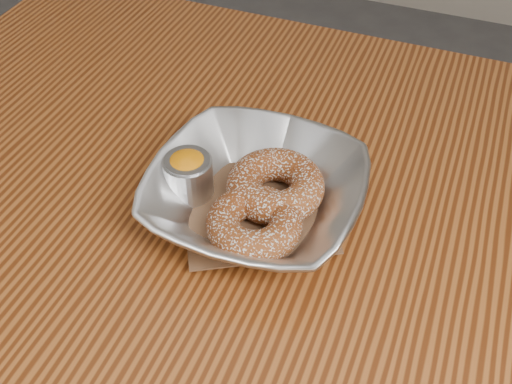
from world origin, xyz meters
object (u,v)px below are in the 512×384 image
(serving_bowl, at_px, (256,195))
(donut_back, at_px, (275,186))
(table, at_px, (329,305))
(ramekin, at_px, (188,174))
(donut_front, at_px, (254,223))

(serving_bowl, height_order, donut_back, serving_bowl)
(table, xyz_separation_m, ramekin, (-0.16, 0.01, 0.13))
(serving_bowl, height_order, donut_front, serving_bowl)
(table, relative_size, donut_front, 13.09)
(table, bearing_deg, serving_bowl, 172.04)
(donut_front, bearing_deg, serving_bowl, 109.05)
(serving_bowl, xyz_separation_m, ramekin, (-0.07, -0.00, 0.01))
(donut_back, height_order, ramekin, ramekin)
(table, height_order, donut_back, donut_back)
(serving_bowl, bearing_deg, ramekin, -176.21)
(table, distance_m, donut_front, 0.15)
(table, relative_size, donut_back, 12.13)
(table, bearing_deg, ramekin, 177.23)
(table, xyz_separation_m, donut_front, (-0.08, -0.02, 0.13))
(donut_front, height_order, ramekin, ramekin)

